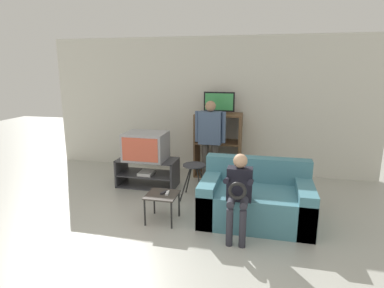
% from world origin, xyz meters
% --- Properties ---
extents(ground_plane, '(18.00, 18.00, 0.00)m').
position_xyz_m(ground_plane, '(0.00, 0.00, 0.00)').
color(ground_plane, '#ADADA3').
extents(wall_back, '(6.40, 0.06, 2.60)m').
position_xyz_m(wall_back, '(0.00, 3.49, 1.30)').
color(wall_back, silver).
rests_on(wall_back, ground_plane).
extents(tv_stand, '(1.03, 0.51, 0.48)m').
position_xyz_m(tv_stand, '(-0.82, 2.33, 0.24)').
color(tv_stand, '#38383D').
rests_on(tv_stand, ground_plane).
extents(television_main, '(0.70, 0.56, 0.47)m').
position_xyz_m(television_main, '(-0.84, 2.32, 0.72)').
color(television_main, '#9E9EA3').
rests_on(television_main, tv_stand).
extents(media_shelf, '(0.85, 0.50, 1.20)m').
position_xyz_m(media_shelf, '(0.28, 3.17, 0.61)').
color(media_shelf, brown).
rests_on(media_shelf, ground_plane).
extents(television_flat, '(0.57, 0.20, 0.40)m').
position_xyz_m(television_flat, '(0.28, 3.20, 1.38)').
color(television_flat, black).
rests_on(television_flat, media_shelf).
extents(folding_stool, '(0.40, 0.41, 0.56)m').
position_xyz_m(folding_stool, '(0.09, 1.98, 0.46)').
color(folding_stool, black).
rests_on(folding_stool, ground_plane).
extents(snack_table, '(0.41, 0.41, 0.38)m').
position_xyz_m(snack_table, '(-0.15, 1.12, 0.33)').
color(snack_table, '#38332D').
rests_on(snack_table, ground_plane).
extents(remote_control_black, '(0.08, 0.15, 0.02)m').
position_xyz_m(remote_control_black, '(-0.14, 1.17, 0.39)').
color(remote_control_black, '#232328').
rests_on(remote_control_black, snack_table).
extents(remote_control_white, '(0.06, 0.15, 0.02)m').
position_xyz_m(remote_control_white, '(-0.09, 1.16, 0.39)').
color(remote_control_white, silver).
rests_on(remote_control_white, snack_table).
extents(couch, '(1.45, 0.91, 0.79)m').
position_xyz_m(couch, '(1.06, 1.44, 0.28)').
color(couch, teal).
rests_on(couch, ground_plane).
extents(person_standing_adult, '(0.53, 0.20, 1.48)m').
position_xyz_m(person_standing_adult, '(0.22, 2.64, 0.89)').
color(person_standing_adult, '#3D3833').
rests_on(person_standing_adult, ground_plane).
extents(person_seated_child, '(0.33, 0.43, 1.03)m').
position_xyz_m(person_seated_child, '(0.87, 0.93, 0.62)').
color(person_seated_child, '#2D2D38').
rests_on(person_seated_child, ground_plane).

